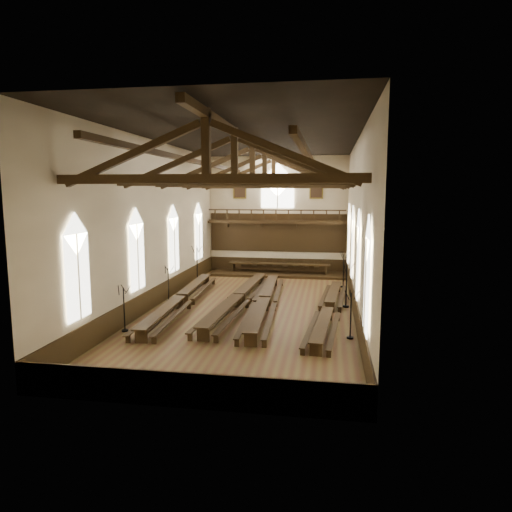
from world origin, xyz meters
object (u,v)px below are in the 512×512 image
Objects in this scene: refectory_row_a at (181,298)px; high_table at (279,265)px; refectory_row_c at (264,300)px; candelabrum_right_far at (343,276)px; candelabrum_left_far at (197,271)px; refectory_row_b at (239,297)px; dais at (279,274)px; refectory_row_d at (329,308)px; candelabrum_right_near at (350,324)px; candelabrum_right_mid at (346,294)px; candelabrum_left_near at (124,317)px; candelabrum_left_mid at (169,291)px.

refectory_row_a is 12.63m from high_table.
refectory_row_c is 5.42× the size of candelabrum_right_far.
candelabrum_left_far is (-5.88, -4.23, -0.01)m from high_table.
refectory_row_b is 1.28× the size of dais.
refectory_row_b is 5.68m from refectory_row_d.
refectory_row_b reaches higher than refectory_row_c.
candelabrum_right_mid is (0.00, 6.07, 0.12)m from candelabrum_right_near.
candelabrum_right_mid is (9.93, 1.47, 0.29)m from refectory_row_a.
refectory_row_b reaches higher than refectory_row_d.
candelabrum_left_near is 6.34m from candelabrum_left_mid.
candelabrum_right_mid is (11.10, 6.72, 0.12)m from candelabrum_left_near.
candelabrum_left_near is at bearing -90.00° from candelabrum_left_far.
candelabrum_left_far is (-4.62, 6.71, 0.31)m from refectory_row_b.
dais is 17.14m from candelabrum_right_near.
candelabrum_left_near is at bearing -176.65° from candelabrum_right_near.
refectory_row_b reaches higher than dais.
refectory_row_b is 6.19× the size of candelabrum_right_near.
candelabrum_left_far is 1.04× the size of candelabrum_right_mid.
candelabrum_right_mid reaches higher than dais.
dais is at bearing 35.76° from candelabrum_left_far.
candelabrum_right_far is (1.00, 8.16, 0.32)m from refectory_row_d.
candelabrum_right_far is at bearing 36.79° from refectory_row_a.
candelabrum_right_far is at bearing -0.26° from candelabrum_left_far.
refectory_row_b is 5.09× the size of candelabrum_left_far.
refectory_row_c is 1.27× the size of dais.
candelabrum_left_far is 16.41m from candelabrum_right_near.
candelabrum_left_far is (-5.88, -4.23, 0.77)m from dais.
candelabrum_right_far is (6.48, 6.65, 0.25)m from refectory_row_b.
candelabrum_right_near reaches higher than refectory_row_b.
refectory_row_d is 5.17× the size of candelabrum_right_far.
refectory_row_a is at bearing -111.91° from dais.
refectory_row_a reaches higher than dais.
refectory_row_c is 6.09× the size of candelabrum_left_near.
high_table reaches higher than dais.
candelabrum_right_far is at bearing 48.80° from candelabrum_left_near.
refectory_row_b is 1.06× the size of refectory_row_d.
high_table reaches higher than refectory_row_c.
candelabrum_right_near reaches higher than refectory_row_c.
candelabrum_right_near reaches higher than refectory_row_a.
candelabrum_left_near reaches higher than refectory_row_a.
refectory_row_a is 5.38m from candelabrum_left_near.
candelabrum_right_far is at bearing -39.34° from dais.
refectory_row_c is 1.68× the size of high_table.
candelabrum_left_near is at bearing -155.86° from refectory_row_d.
candelabrum_left_mid is 0.84× the size of candelabrum_right_mid.
candelabrum_left_near reaches higher than candelabrum_right_near.
candelabrum_left_mid is at bearing 169.78° from refectory_row_d.
candelabrum_left_far reaches higher than refectory_row_d.
candelabrum_right_mid is at bearing 90.00° from candelabrum_right_near.
candelabrum_right_mid is at bearing 6.09° from refectory_row_b.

